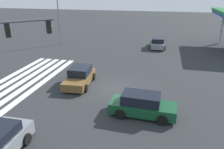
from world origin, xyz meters
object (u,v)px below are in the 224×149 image
Objects in this scene: car_3 at (80,77)px; street_light_pole_a at (58,9)px; car_2 at (142,105)px; car_0 at (158,43)px.

street_light_pole_a reaches higher than car_3.
street_light_pole_a is at bearing 131.49° from car_2.
car_2 is 1.01× the size of car_3.
car_0 is 18.58m from car_2.
car_2 is at bearing 177.58° from car_0.
car_0 is 0.97× the size of car_2.
street_light_pole_a reaches higher than car_0.
street_light_pole_a is at bearing 93.46° from car_0.
car_2 is 0.50× the size of street_light_pole_a.
car_2 is at bearing 53.07° from car_3.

